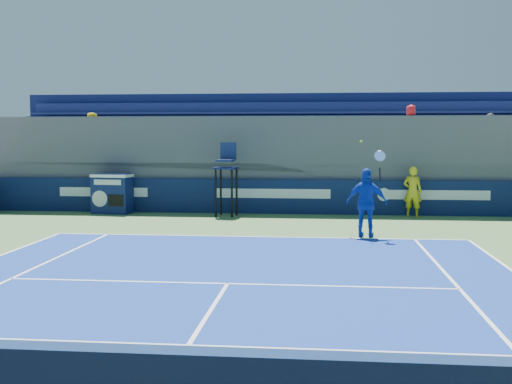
# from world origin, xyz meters

# --- Properties ---
(ball_person) EXTENTS (0.71, 0.57, 1.69)m
(ball_person) POSITION_xyz_m (4.70, 16.65, 0.86)
(ball_person) COLOR yellow
(ball_person) RESTS_ON apron
(back_hoarding) EXTENTS (20.40, 0.21, 1.20)m
(back_hoarding) POSITION_xyz_m (0.00, 17.10, 0.60)
(back_hoarding) COLOR #0B1840
(back_hoarding) RESTS_ON ground
(match_clock) EXTENTS (1.40, 0.88, 1.40)m
(match_clock) POSITION_xyz_m (-5.55, 16.61, 0.74)
(match_clock) COLOR #0F1B4F
(match_clock) RESTS_ON ground
(umpire_chair) EXTENTS (0.80, 0.80, 2.48)m
(umpire_chair) POSITION_xyz_m (-1.48, 16.27, 1.53)
(umpire_chair) COLOR black
(umpire_chair) RESTS_ON ground
(tennis_player) EXTENTS (1.14, 0.63, 2.57)m
(tennis_player) POSITION_xyz_m (2.89, 12.16, 0.93)
(tennis_player) COLOR #1640B3
(tennis_player) RESTS_ON apron
(stadium_seating) EXTENTS (21.00, 4.05, 4.40)m
(stadium_seating) POSITION_xyz_m (-0.01, 19.15, 1.83)
(stadium_seating) COLOR #55555A
(stadium_seating) RESTS_ON ground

